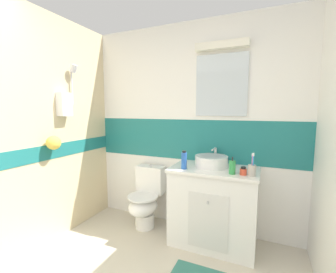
{
  "coord_description": "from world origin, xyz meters",
  "views": [
    {
      "loc": [
        0.84,
        -0.2,
        1.47
      ],
      "look_at": [
        -0.08,
        1.88,
        1.2
      ],
      "focal_mm": 23.85,
      "sensor_mm": 36.0,
      "label": 1
    }
  ],
  "objects": [
    {
      "name": "wall_left_shower_alcove",
      "position": [
        -1.35,
        1.2,
        1.25
      ],
      "size": [
        0.27,
        3.48,
        2.5
      ],
      "color": "beige",
      "rests_on": "ground_plane"
    },
    {
      "name": "wall_back_tiled",
      "position": [
        0.01,
        2.45,
        1.26
      ],
      "size": [
        3.2,
        0.2,
        2.5
      ],
      "color": "white",
      "rests_on": "ground_plane"
    },
    {
      "name": "vanity_cabinet",
      "position": [
        0.36,
        2.13,
        0.43
      ],
      "size": [
        0.91,
        0.56,
        0.85
      ],
      "color": "white",
      "rests_on": "ground_plane"
    },
    {
      "name": "toilet",
      "position": [
        -0.5,
        2.15,
        0.35
      ],
      "size": [
        0.37,
        0.5,
        0.76
      ],
      "color": "white",
      "rests_on": "ground_plane"
    },
    {
      "name": "hair_gel_jar",
      "position": [
        0.66,
        1.99,
        0.89
      ],
      "size": [
        0.07,
        0.07,
        0.08
      ],
      "color": "#D84C33",
      "rests_on": "vanity_cabinet"
    },
    {
      "name": "soap_dispenser",
      "position": [
        0.56,
        1.97,
        0.92
      ],
      "size": [
        0.06,
        0.06,
        0.17
      ],
      "color": "green",
      "rests_on": "vanity_cabinet"
    },
    {
      "name": "toothbrush_cup",
      "position": [
        0.74,
        1.99,
        0.91
      ],
      "size": [
        0.07,
        0.07,
        0.22
      ],
      "color": "#B2ADA3",
      "rests_on": "vanity_cabinet"
    },
    {
      "name": "sink_basin",
      "position": [
        0.31,
        2.17,
        0.91
      ],
      "size": [
        0.36,
        0.4,
        0.19
      ],
      "color": "white",
      "rests_on": "vanity_cabinet"
    },
    {
      "name": "shampoo_bottle_tall",
      "position": [
        0.07,
        1.97,
        0.94
      ],
      "size": [
        0.06,
        0.06,
        0.19
      ],
      "color": "#2659B2",
      "rests_on": "vanity_cabinet"
    }
  ]
}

